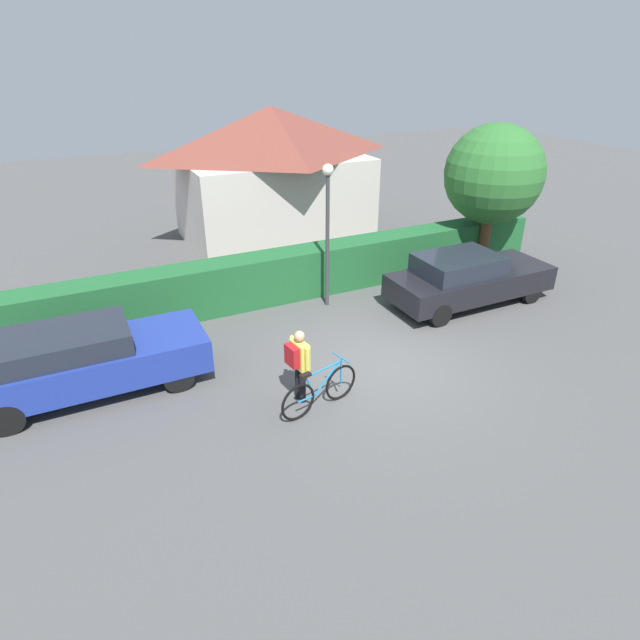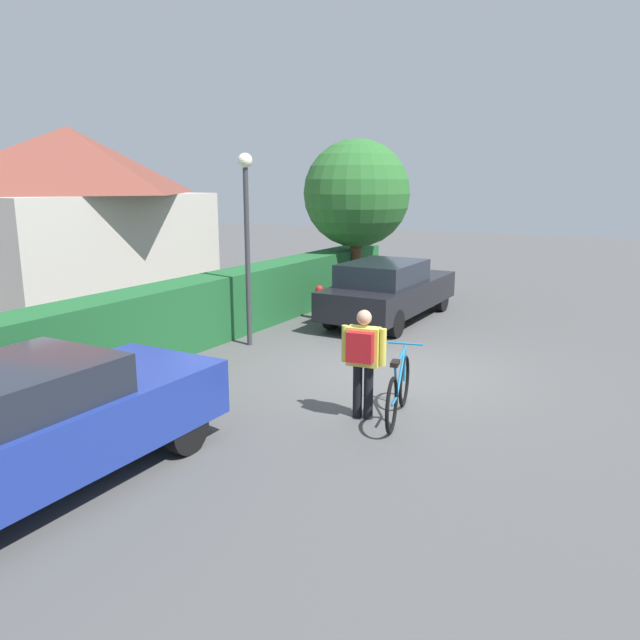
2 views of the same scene
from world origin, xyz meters
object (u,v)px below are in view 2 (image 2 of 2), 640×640
(bicycle, at_px, (398,390))
(street_lamp, at_px, (247,221))
(tree_kerbside, at_px, (357,194))
(parked_car_far, at_px, (389,290))
(fire_hydrant, at_px, (319,302))
(parked_car_near, at_px, (22,428))
(person_rider, at_px, (363,355))

(bicycle, bearing_deg, street_lamp, 61.67)
(bicycle, xyz_separation_m, tree_kerbside, (7.91, 4.52, 2.46))
(tree_kerbside, bearing_deg, parked_car_far, -139.24)
(fire_hydrant, bearing_deg, parked_car_near, -170.37)
(parked_car_far, xyz_separation_m, fire_hydrant, (-0.63, 1.51, -0.32))
(tree_kerbside, xyz_separation_m, fire_hydrant, (-2.93, -0.47, -2.46))
(street_lamp, relative_size, tree_kerbside, 0.86)
(parked_car_near, relative_size, parked_car_far, 1.00)
(parked_car_near, height_order, bicycle, parked_car_near)
(bicycle, relative_size, street_lamp, 0.47)
(parked_car_far, relative_size, street_lamp, 1.21)
(bicycle, xyz_separation_m, fire_hydrant, (4.98, 4.05, 0.00))
(tree_kerbside, bearing_deg, fire_hydrant, -170.88)
(parked_car_near, height_order, person_rider, person_rider)
(parked_car_near, xyz_separation_m, person_rider, (3.66, -2.11, 0.15))
(street_lamp, relative_size, fire_hydrant, 4.62)
(person_rider, distance_m, street_lamp, 4.68)
(person_rider, bearing_deg, tree_kerbside, 26.61)
(parked_car_near, xyz_separation_m, fire_hydrant, (8.90, 1.51, -0.35))
(bicycle, distance_m, street_lamp, 5.09)
(person_rider, xyz_separation_m, fire_hydrant, (5.23, 3.62, -0.51))
(person_rider, height_order, tree_kerbside, tree_kerbside)
(parked_car_near, relative_size, person_rider, 2.95)
(parked_car_near, bearing_deg, parked_car_far, -0.00)
(fire_hydrant, bearing_deg, bicycle, -140.91)
(person_rider, relative_size, street_lamp, 0.41)
(bicycle, bearing_deg, parked_car_far, 24.34)
(parked_car_near, relative_size, street_lamp, 1.21)
(person_rider, bearing_deg, street_lamp, 56.17)
(street_lamp, bearing_deg, parked_car_near, -165.71)
(parked_car_near, xyz_separation_m, street_lamp, (6.12, 1.56, 1.69))
(fire_hydrant, bearing_deg, street_lamp, 178.97)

